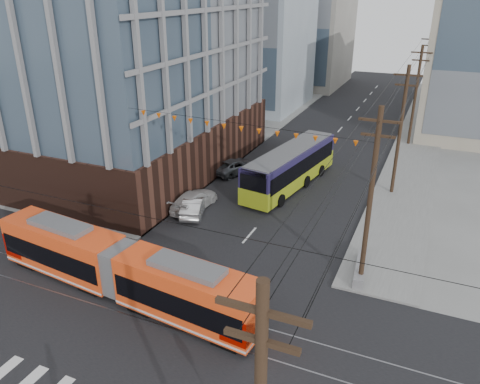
% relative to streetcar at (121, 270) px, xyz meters
% --- Properties ---
extents(ground, '(160.00, 160.00, 0.00)m').
position_rel_streetcar_xyz_m(ground, '(4.04, -4.49, -1.70)').
color(ground, slate).
extents(office_building, '(30.00, 25.00, 28.60)m').
position_rel_streetcar_xyz_m(office_building, '(-17.96, 18.51, 12.60)').
color(office_building, '#381E16').
rests_on(office_building, ground).
extents(bg_bldg_nw_near, '(18.00, 16.00, 18.00)m').
position_rel_streetcar_xyz_m(bg_bldg_nw_near, '(-12.96, 47.51, 7.30)').
color(bg_bldg_nw_near, '#8C99A5').
rests_on(bg_bldg_nw_near, ground).
extents(bg_bldg_nw_far, '(16.00, 18.00, 20.00)m').
position_rel_streetcar_xyz_m(bg_bldg_nw_far, '(-9.96, 67.51, 8.30)').
color(bg_bldg_nw_far, gray).
rests_on(bg_bldg_nw_far, ground).
extents(utility_pole_far, '(0.30, 0.30, 11.00)m').
position_rel_streetcar_xyz_m(utility_pole_far, '(12.54, 51.51, 3.80)').
color(utility_pole_far, black).
rests_on(utility_pole_far, ground).
extents(streetcar, '(17.85, 4.31, 3.41)m').
position_rel_streetcar_xyz_m(streetcar, '(0.00, 0.00, 0.00)').
color(streetcar, '#F64817').
rests_on(streetcar, ground).
extents(city_bus, '(4.84, 13.20, 3.66)m').
position_rel_streetcar_xyz_m(city_bus, '(3.85, 19.53, 0.13)').
color(city_bus, '#211A44').
rests_on(city_bus, ground).
extents(parked_car_silver, '(2.76, 4.60, 1.43)m').
position_rel_streetcar_xyz_m(parked_car_silver, '(-1.35, 11.07, -0.99)').
color(parked_car_silver, silver).
rests_on(parked_car_silver, ground).
extents(parked_car_white, '(2.29, 5.23, 1.50)m').
position_rel_streetcar_xyz_m(parked_car_white, '(-1.80, 11.88, -0.96)').
color(parked_car_white, silver).
rests_on(parked_car_white, ground).
extents(parked_car_grey, '(3.87, 5.38, 1.36)m').
position_rel_streetcar_xyz_m(parked_car_grey, '(-2.03, 20.50, -1.02)').
color(parked_car_grey, '#51565C').
rests_on(parked_car_grey, ground).
extents(jersey_barrier, '(1.26, 4.06, 0.80)m').
position_rel_streetcar_xyz_m(jersey_barrier, '(12.34, 7.70, -1.30)').
color(jersey_barrier, slate).
rests_on(jersey_barrier, ground).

